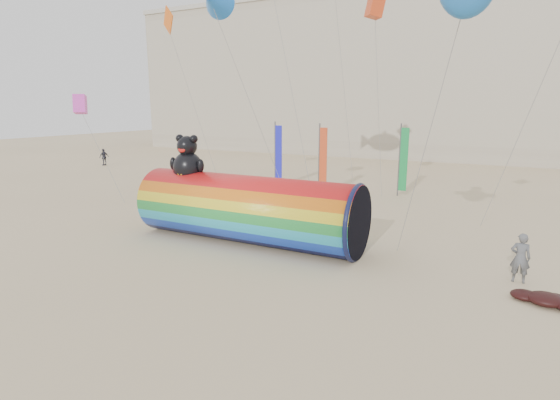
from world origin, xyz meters
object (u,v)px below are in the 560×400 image
at_px(hotel_building, 347,78).
at_px(kite_handler, 520,258).
at_px(fabric_bundle, 553,301).
at_px(windsock_assembly, 247,207).

distance_m(hotel_building, kite_handler, 49.39).
xyz_separation_m(hotel_building, fabric_bundle, (22.82, -45.02, -10.14)).
relative_size(hotel_building, kite_handler, 32.21).
relative_size(hotel_building, fabric_bundle, 23.06).
bearing_deg(kite_handler, fabric_bundle, 118.42).
xyz_separation_m(hotel_building, windsock_assembly, (10.36, -43.68, -8.63)).
height_order(kite_handler, fabric_bundle, kite_handler).
xyz_separation_m(windsock_assembly, kite_handler, (11.48, 0.38, -0.75)).
bearing_deg(kite_handler, hotel_building, -64.83).
bearing_deg(hotel_building, kite_handler, -63.25).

